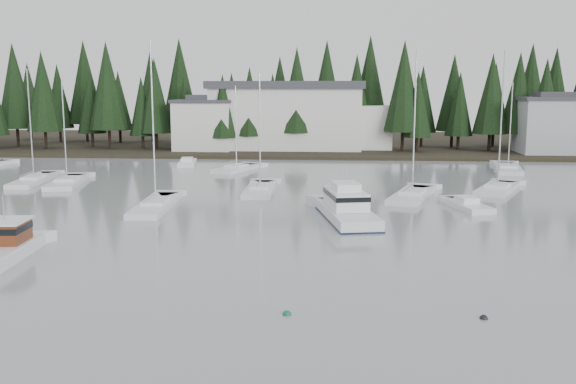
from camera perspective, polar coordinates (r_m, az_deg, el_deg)
name	(u,v)px	position (r m, az deg, el deg)	size (l,w,h in m)	color
ground	(252,369)	(25.02, -3.21, -15.47)	(260.00, 260.00, 0.00)	gray
far_shore_land	(319,144)	(120.01, 2.81, 4.30)	(240.00, 54.00, 1.00)	black
conifer_treeline	(318,149)	(109.06, 2.66, 3.80)	(200.00, 22.00, 20.00)	black
house_west	(204,124)	(103.84, -7.47, 6.03)	(9.54, 7.42, 8.75)	silver
house_east_a	(553,124)	(105.93, 22.50, 5.60)	(10.60, 8.48, 9.25)	#999EA0
harbor_inn	(299,116)	(105.13, 1.00, 6.76)	(29.50, 11.50, 10.90)	silver
cabin_cruiser_center	(346,211)	(51.62, 5.22, -1.66)	(5.37, 11.00, 4.53)	silver
sailboat_0	(67,184)	(73.82, -19.02, 0.69)	(4.91, 10.36, 11.65)	silver
sailboat_1	(156,207)	(57.42, -11.67, -1.31)	(3.32, 11.13, 15.03)	silver
sailboat_2	(237,170)	(81.68, -4.60, 1.96)	(5.67, 8.66, 11.18)	silver
sailboat_5	(508,170)	(86.30, 18.96, 1.87)	(4.79, 10.98, 11.68)	silver
sailboat_6	(412,197)	(62.57, 10.97, -0.43)	(5.91, 10.55, 14.48)	silver
sailboat_7	(498,190)	(68.73, 18.13, 0.15)	(6.46, 9.42, 14.67)	silver
sailboat_10	(260,191)	(64.81, -2.48, 0.06)	(3.10, 9.96, 12.29)	silver
sailboat_13	(34,182)	(76.84, -21.64, 0.87)	(3.89, 11.11, 13.01)	silver
runabout_1	(466,207)	(58.28, 15.58, -1.25)	(3.80, 6.84, 1.42)	silver
runabout_3	(187,164)	(88.19, -8.95, 2.47)	(3.18, 6.74, 1.42)	silver
mooring_buoy_green	(287,315)	(30.40, -0.10, -10.85)	(0.42, 0.42, 0.42)	#145933
mooring_buoy_dark	(484,319)	(31.23, 17.00, -10.72)	(0.38, 0.38, 0.38)	black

